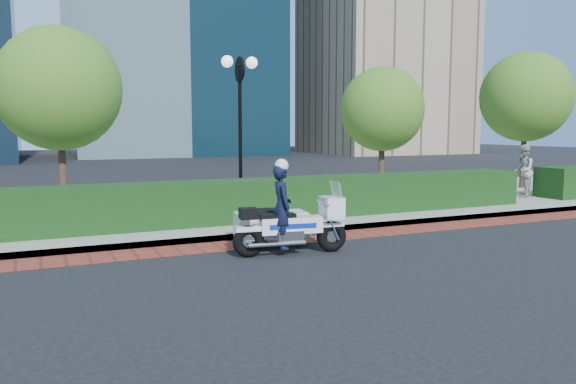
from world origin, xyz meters
name	(u,v)px	position (x,y,z in m)	size (l,w,h in m)	color
ground	(285,258)	(0.00, 0.00, 0.00)	(120.00, 120.00, 0.00)	black
brick_strip	(256,243)	(0.00, 1.50, 0.01)	(60.00, 1.00, 0.01)	maroon
sidewalk	(198,212)	(0.00, 6.00, 0.07)	(60.00, 8.00, 0.15)	gray
hedge_main	(224,201)	(0.00, 3.60, 0.65)	(18.00, 1.20, 1.00)	black
lamppost	(240,108)	(1.00, 5.20, 2.96)	(1.02, 0.70, 4.21)	black
tree_b	(59,89)	(-3.50, 6.50, 3.43)	(3.20, 3.20, 4.89)	#332319
tree_c	(382,109)	(6.50, 6.50, 3.05)	(2.80, 2.80, 4.30)	#332319
tree_d	(526,97)	(13.00, 6.50, 3.61)	(3.40, 3.40, 5.16)	#332319
tower_right	(386,9)	(28.00, 38.00, 14.00)	(14.00, 12.00, 28.00)	gray
police_motorcycle	(282,220)	(0.19, 0.60, 0.63)	(2.29, 1.76, 1.85)	black
pedestrian	(523,171)	(10.61, 4.28, 1.02)	(0.84, 0.66, 1.74)	#9D9B8B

